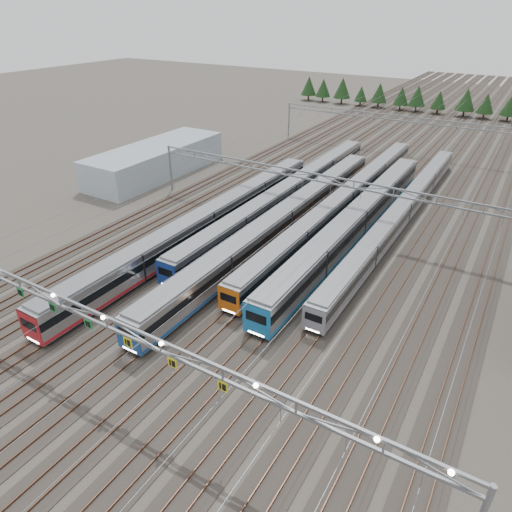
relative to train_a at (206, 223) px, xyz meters
The scene contains 13 objects.
ground 30.07m from the train_a, 67.96° to the right, with size 400.00×400.00×0.00m, color #47423A.
track_bed 73.08m from the train_a, 81.14° to the left, with size 54.00×260.00×5.42m.
train_a is the anchor object (origin of this frame).
train_b 17.05m from the train_a, 74.70° to the left, with size 2.85×60.50×3.71m.
train_c 10.89m from the train_a, 34.27° to the left, with size 3.01×60.82×3.92m.
train_d 22.82m from the train_a, 53.73° to the left, with size 2.73×65.37×3.55m.
train_e 21.16m from the train_a, 31.72° to the left, with size 3.15×54.44×4.11m.
train_f 29.36m from the train_a, 39.98° to the left, with size 2.56×62.90×3.33m.
gantry_near 30.46m from the train_a, 68.13° to the right, with size 56.36×0.61×8.08m.
gantry_mid 17.11m from the train_a, 47.34° to the left, with size 56.36×0.36×8.00m.
gantry_far 58.45m from the train_a, 78.87° to the left, with size 56.36×0.36×8.00m.
west_shed 30.30m from the train_a, 145.12° to the left, with size 10.00×30.00×5.56m, color #90A4AD.
treeline 103.28m from the train_a, 86.00° to the left, with size 87.50×5.60×7.02m.
Camera 1 is at (25.19, -18.69, 29.44)m, focal length 32.00 mm.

